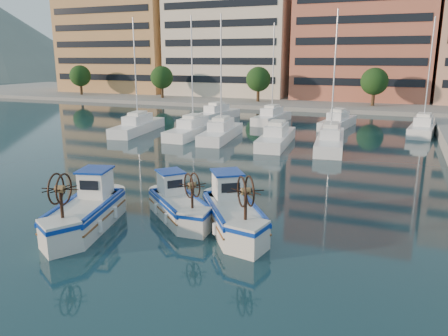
% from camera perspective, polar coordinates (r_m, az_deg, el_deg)
% --- Properties ---
extents(ground, '(300.00, 300.00, 0.00)m').
position_cam_1_polar(ground, '(19.27, -4.28, -9.18)').
color(ground, '#1A3D44').
rests_on(ground, ground).
extents(waterfront, '(180.00, 40.00, 25.60)m').
position_cam_1_polar(waterfront, '(80.94, 23.80, 15.54)').
color(waterfront, gray).
rests_on(waterfront, ground).
extents(yacht_marina, '(39.11, 22.03, 11.50)m').
position_cam_1_polar(yacht_marina, '(45.76, 8.34, 5.15)').
color(yacht_marina, white).
rests_on(yacht_marina, ground).
extents(fishing_boat_a, '(3.20, 5.22, 3.16)m').
position_cam_1_polar(fishing_boat_a, '(21.09, -17.52, -5.18)').
color(fishing_boat_a, silver).
rests_on(fishing_boat_a, ground).
extents(fishing_boat_b, '(4.29, 4.12, 2.73)m').
position_cam_1_polar(fishing_boat_b, '(21.41, -6.01, -4.62)').
color(fishing_boat_b, silver).
rests_on(fishing_boat_b, ground).
extents(fishing_boat_c, '(4.34, 5.03, 3.09)m').
position_cam_1_polar(fishing_boat_c, '(19.93, 1.16, -5.70)').
color(fishing_boat_c, silver).
rests_on(fishing_boat_c, ground).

